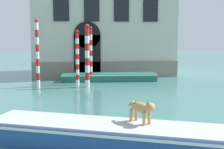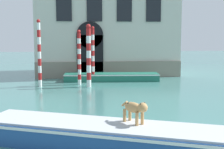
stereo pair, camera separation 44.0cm
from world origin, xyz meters
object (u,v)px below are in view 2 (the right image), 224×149
mooring_pole_0 (79,57)px  mooring_pole_1 (39,53)px  boat_moored_near_palazzo (112,77)px  mooring_pole_2 (93,54)px  boat_foreground (126,137)px  mooring_pole_3 (89,55)px  dog_on_deck (135,108)px

mooring_pole_0 → mooring_pole_1: bearing=-165.3°
boat_moored_near_palazzo → mooring_pole_2: 2.15m
boat_foreground → mooring_pole_0: bearing=118.4°
boat_moored_near_palazzo → mooring_pole_0: size_ratio=1.89×
boat_foreground → boat_moored_near_palazzo: 13.40m
boat_foreground → mooring_pole_0: size_ratio=2.50×
mooring_pole_0 → mooring_pole_3: mooring_pole_3 is taller
mooring_pole_0 → mooring_pole_3: bearing=-60.5°
boat_foreground → mooring_pole_1: 12.00m
dog_on_deck → mooring_pole_0: size_ratio=0.26×
mooring_pole_1 → mooring_pole_3: (3.05, -0.38, -0.14)m
mooring_pole_2 → mooring_pole_1: bearing=-153.8°
mooring_pole_0 → mooring_pole_3: (0.58, -1.03, 0.17)m
boat_moored_near_palazzo → mooring_pole_1: mooring_pole_1 is taller
boat_moored_near_palazzo → mooring_pole_1: bearing=-152.4°
boat_foreground → mooring_pole_2: mooring_pole_2 is taller
boat_moored_near_palazzo → mooring_pole_1: (-4.75, -2.07, 1.84)m
boat_foreground → dog_on_deck: 0.84m
dog_on_deck → mooring_pole_2: mooring_pole_2 is taller
mooring_pole_0 → mooring_pole_1: 2.57m
mooring_pole_3 → mooring_pole_1: bearing=172.9°
dog_on_deck → mooring_pole_0: mooring_pole_0 is taller
mooring_pole_1 → mooring_pole_2: size_ratio=1.10×
boat_foreground → boat_moored_near_palazzo: boat_foreground is taller
dog_on_deck → mooring_pole_2: (-0.54, 12.81, 0.77)m
dog_on_deck → boat_moored_near_palazzo: bearing=144.8°
boat_moored_near_palazzo → mooring_pole_1: size_ratio=1.61×
mooring_pole_0 → mooring_pole_1: size_ratio=0.85×
mooring_pole_0 → dog_on_deck: bearing=-82.8°
boat_foreground → boat_moored_near_palazzo: (1.07, 13.35, -0.09)m
boat_foreground → mooring_pole_0: mooring_pole_0 is taller
mooring_pole_1 → mooring_pole_3: bearing=-7.1°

